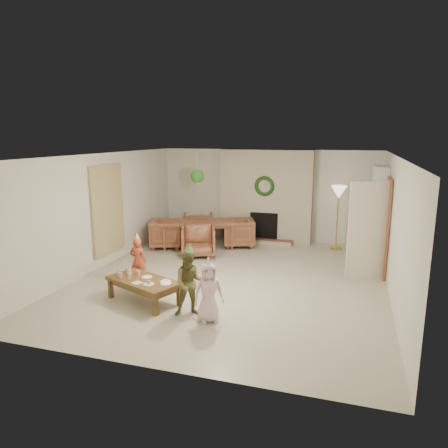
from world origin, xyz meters
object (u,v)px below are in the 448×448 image
at_px(dining_chair_left, 166,234).
at_px(coffee_table_top, 144,281).
at_px(dining_chair_near, 198,241).
at_px(dining_chair_far, 198,226).
at_px(dining_table, 198,234).
at_px(child_plaid, 190,283).
at_px(child_red, 138,261).
at_px(dining_chair_right, 238,233).
at_px(child_pink, 209,292).

bearing_deg(dining_chair_left, coffee_table_top, 178.08).
height_order(dining_chair_near, dining_chair_far, same).
height_order(dining_table, child_plaid, child_plaid).
distance_m(dining_table, coffee_table_top, 3.74).
height_order(dining_table, child_red, child_red).
relative_size(dining_chair_right, child_red, 0.89).
xyz_separation_m(dining_chair_near, dining_chair_left, (-1.08, 0.49, 0.00)).
bearing_deg(dining_chair_left, child_pink, -167.47).
bearing_deg(child_red, dining_chair_right, -113.34).
bearing_deg(dining_table, child_plaid, -91.77).
height_order(dining_chair_near, child_plaid, child_plaid).
distance_m(dining_table, child_pink, 4.49).
relative_size(dining_chair_left, child_pink, 0.85).
xyz_separation_m(coffee_table_top, child_pink, (1.35, -0.41, 0.10)).
height_order(dining_chair_left, dining_chair_right, same).
xyz_separation_m(dining_chair_left, child_red, (0.61, -2.62, 0.09)).
distance_m(child_red, child_plaid, 1.89).
relative_size(dining_table, dining_chair_near, 2.34).
distance_m(dining_chair_left, child_plaid, 4.29).
relative_size(dining_table, child_red, 2.07).
bearing_deg(dining_chair_right, coffee_table_top, -28.94).
xyz_separation_m(dining_chair_far, dining_chair_left, (-0.49, -1.08, 0.00)).
relative_size(dining_chair_near, child_plaid, 0.75).
xyz_separation_m(dining_chair_left, child_pink, (2.51, -3.84, 0.11)).
relative_size(dining_chair_near, dining_chair_left, 1.00).
xyz_separation_m(dining_chair_left, dining_chair_right, (1.76, 0.66, 0.00)).
bearing_deg(coffee_table_top, dining_chair_left, 130.91).
relative_size(dining_chair_near, dining_chair_far, 1.00).
height_order(dining_chair_far, child_red, child_red).
bearing_deg(child_plaid, dining_chair_far, 85.86).
height_order(dining_chair_near, dining_chair_right, same).
relative_size(dining_chair_left, child_red, 0.89).
bearing_deg(dining_chair_near, dining_chair_left, 135.00).
height_order(dining_chair_left, coffee_table_top, dining_chair_left).
bearing_deg(child_pink, coffee_table_top, 129.41).
relative_size(dining_table, child_pink, 1.98).
bearing_deg(dining_chair_far, dining_chair_left, 45.00).
bearing_deg(coffee_table_top, dining_chair_right, 103.90).
distance_m(dining_table, dining_chair_far, 0.84).
xyz_separation_m(dining_table, dining_chair_right, (0.98, 0.37, 0.03)).
bearing_deg(child_plaid, dining_chair_right, 71.82).
distance_m(child_red, child_pink, 2.26).
height_order(coffee_table_top, child_plaid, child_plaid).
relative_size(dining_chair_far, dining_chair_right, 1.00).
bearing_deg(child_red, child_pink, 143.14).
height_order(dining_table, dining_chair_near, dining_chair_near).
xyz_separation_m(child_red, child_plaid, (1.54, -1.10, 0.09)).
xyz_separation_m(coffee_table_top, child_plaid, (0.99, -0.28, 0.17)).
xyz_separation_m(dining_chair_far, dining_chair_right, (1.27, -0.41, 0.00)).
bearing_deg(dining_chair_left, dining_chair_right, -90.00).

